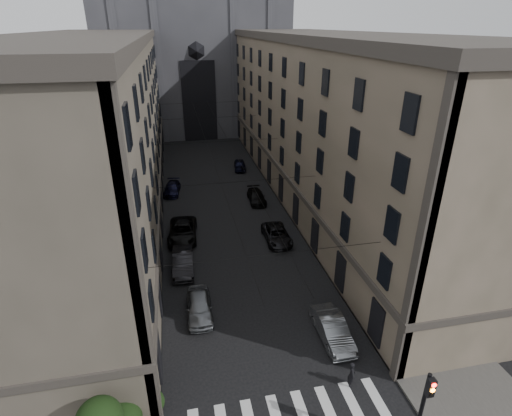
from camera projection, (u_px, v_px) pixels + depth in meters
sidewalk_left at (133, 205)px, 47.59m from camera, size 7.00×80.00×0.15m
sidewalk_right at (301, 191)px, 51.48m from camera, size 7.00×80.00×0.15m
building_left at (93, 129)px, 43.15m from camera, size 13.60×60.60×18.85m
building_right at (328, 118)px, 48.13m from camera, size 13.60×60.60×18.85m
gothic_tower at (192, 35)px, 76.68m from camera, size 35.00×23.00×58.00m
traffic_light_right at (424, 405)px, 18.96m from camera, size 0.34×0.50×5.20m
tram_wires at (218, 142)px, 46.19m from camera, size 14.00×60.00×0.43m
car_left_near at (199, 306)px, 29.44m from camera, size 1.97×4.68×1.58m
car_left_midnear at (183, 262)px, 34.85m from camera, size 1.91×5.08×1.66m
car_left_midfar at (183, 231)px, 40.00m from camera, size 3.22×6.15×1.65m
car_left_far at (172, 188)px, 50.77m from camera, size 2.44×4.80×1.33m
car_right_near at (332, 329)px, 27.22m from camera, size 1.71×4.86×1.60m
car_right_midnear at (277, 235)px, 39.57m from camera, size 2.36×5.08×1.41m
car_right_midfar at (256, 197)px, 48.36m from camera, size 1.99×4.65×1.33m
car_right_far at (240, 165)px, 59.02m from camera, size 2.08×4.20×1.38m
pedestrian at (352, 374)px, 23.65m from camera, size 0.58×0.72×1.72m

